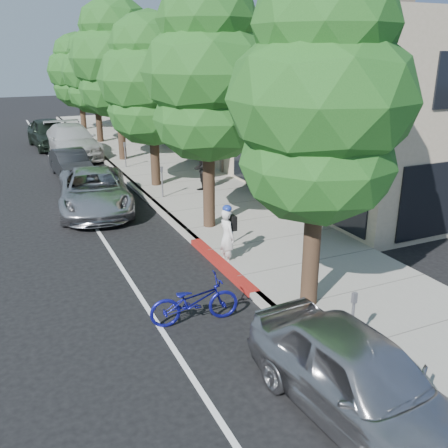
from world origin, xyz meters
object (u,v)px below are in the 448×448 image
street_tree_4 (95,73)px  street_tree_5 (79,72)px  pedestrian (200,168)px  dark_sedan (71,164)px  dark_suv_far (50,133)px  bicycle (194,301)px  street_tree_1 (208,76)px  street_tree_2 (151,81)px  street_tree_3 (116,60)px  silver_suv (94,191)px  cyclist (227,237)px  near_car_a (359,379)px  street_tree_0 (321,104)px  white_pickup (72,141)px

street_tree_4 → street_tree_5: (0.00, 6.00, -0.14)m
street_tree_4 → pedestrian: 14.01m
street_tree_5 → dark_sedan: (-3.10, -14.47, -3.62)m
dark_sedan → dark_suv_far: bearing=86.6°
street_tree_4 → bicycle: street_tree_4 is taller
street_tree_1 → dark_suv_far: 18.69m
street_tree_4 → bicycle: bearing=-96.6°
pedestrian → dark_sedan: bearing=-88.1°
street_tree_2 → street_tree_3: bearing=90.0°
street_tree_4 → dark_suv_far: street_tree_4 is taller
street_tree_2 → silver_suv: street_tree_2 is taller
cyclist → near_car_a: bearing=167.1°
silver_suv → dark_suv_far: bearing=97.8°
silver_suv → bicycle: bearing=-79.7°
street_tree_0 → pedestrian: street_tree_0 is taller
street_tree_0 → street_tree_1: 6.01m
cyclist → silver_suv: bearing=13.7°
street_tree_0 → street_tree_5: street_tree_0 is taller
street_tree_2 → dark_sedan: (-3.10, 3.53, -3.91)m
street_tree_5 → white_pickup: size_ratio=1.15×
cyclist → silver_suv: 7.09m
dark_suv_far → street_tree_5: bearing=58.2°
street_tree_5 → bicycle: street_tree_5 is taller
white_pickup → cyclist: bearing=-87.1°
street_tree_0 → cyclist: 5.11m
cyclist → silver_suv: (-2.45, 6.66, -0.05)m
street_tree_4 → cyclist: street_tree_4 is taller
street_tree_2 → street_tree_3: street_tree_3 is taller
silver_suv → pedestrian: size_ratio=3.00×
street_tree_0 → dark_sedan: bearing=101.3°
silver_suv → dark_suv_far: size_ratio=1.05×
street_tree_3 → street_tree_2: bearing=-90.0°
street_tree_2 → dark_sedan: street_tree_2 is taller
street_tree_2 → cyclist: 9.60m
dark_sedan → white_pickup: (0.83, 5.09, 0.23)m
dark_sedan → street_tree_0: bearing=-82.1°
silver_suv → near_car_a: size_ratio=1.21×
cyclist → dark_suv_far: size_ratio=0.31×
street_tree_3 → silver_suv: bearing=-110.8°
street_tree_0 → dark_sedan: size_ratio=1.87×
street_tree_1 → dark_suv_far: bearing=99.8°
street_tree_3 → near_car_a: (-1.40, -21.50, -4.50)m
silver_suv → dark_suv_far: 14.12m
street_tree_2 → street_tree_3: size_ratio=0.88×
street_tree_0 → street_tree_4: size_ratio=1.06×
street_tree_0 → silver_suv: (-3.10, 9.84, -3.99)m
bicycle → dark_sedan: (-0.40, 15.00, 0.13)m
street_tree_4 → bicycle: (-2.70, -23.47, -3.88)m
street_tree_1 → pedestrian: size_ratio=4.30×
street_tree_0 → street_tree_3: 18.01m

